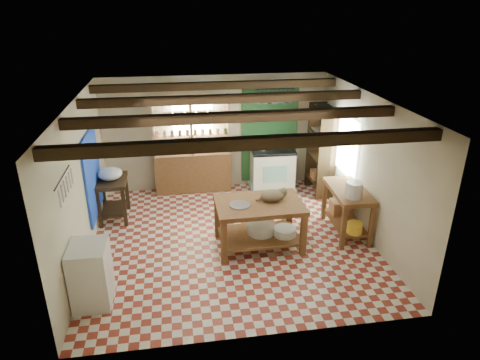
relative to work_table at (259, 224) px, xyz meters
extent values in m
cube|color=maroon|center=(-0.46, 0.29, -0.44)|extent=(5.00, 5.00, 0.02)
cube|color=#46464B|center=(-0.46, 0.29, 2.17)|extent=(5.00, 5.00, 0.02)
cube|color=beige|center=(-0.46, 2.79, 0.87)|extent=(5.00, 0.04, 2.60)
cube|color=beige|center=(-0.46, -2.21, 0.87)|extent=(5.00, 0.04, 2.60)
cube|color=beige|center=(-2.96, 0.29, 0.87)|extent=(0.04, 5.00, 2.60)
cube|color=beige|center=(2.04, 0.29, 0.87)|extent=(0.04, 5.00, 2.60)
cube|color=#352312|center=(-0.46, 0.29, 2.05)|extent=(5.00, 3.80, 0.15)
cube|color=blue|center=(-2.93, 1.19, 0.67)|extent=(0.04, 1.40, 1.60)
cube|color=#1F4E23|center=(0.79, 2.76, 0.82)|extent=(1.30, 0.04, 2.30)
cube|color=silver|center=(-0.96, 2.77, 1.27)|extent=(0.90, 0.02, 0.80)
cube|color=silver|center=(2.02, 1.29, 0.97)|extent=(0.02, 1.30, 1.20)
cube|color=black|center=(-2.90, -0.91, 1.35)|extent=(0.06, 0.90, 0.28)
cube|color=black|center=(0.79, 2.34, 1.75)|extent=(0.86, 0.12, 0.36)
cube|color=tan|center=(-1.01, 2.60, 0.67)|extent=(1.70, 0.34, 2.20)
cube|color=#352312|center=(1.82, 2.09, 0.57)|extent=(0.40, 0.86, 2.00)
cube|color=brown|center=(0.00, 0.00, 0.00)|extent=(1.52, 1.03, 0.85)
cube|color=white|center=(0.80, 2.44, 0.05)|extent=(1.00, 0.69, 0.96)
cube|color=#352312|center=(-2.66, 1.48, 0.00)|extent=(0.59, 0.85, 0.85)
cube|color=silver|center=(-2.68, -1.14, 0.04)|extent=(0.53, 0.63, 0.94)
cube|color=brown|center=(1.72, 0.22, 0.02)|extent=(0.68, 1.28, 0.90)
ellipsoid|color=olive|center=(0.25, 0.05, 0.52)|extent=(0.48, 0.40, 0.19)
cylinder|color=#ABACB3|center=(-0.35, -0.06, 0.44)|extent=(0.36, 0.36, 0.02)
cylinder|color=silver|center=(0.05, 0.05, -0.11)|extent=(0.51, 0.51, 0.17)
cylinder|color=silver|center=(0.45, -0.09, -0.13)|extent=(0.41, 0.41, 0.14)
cylinder|color=#ABACB3|center=(0.55, 2.45, 0.64)|extent=(0.18, 0.18, 0.21)
cylinder|color=black|center=(0.90, 2.43, 0.64)|extent=(0.18, 0.18, 0.22)
ellipsoid|color=silver|center=(-2.66, 1.48, 0.54)|extent=(0.47, 0.47, 0.23)
cylinder|color=silver|center=(1.65, -0.13, 0.61)|extent=(0.30, 0.30, 0.28)
cube|color=#AA7444|center=(1.73, 0.52, -0.05)|extent=(0.40, 0.33, 0.27)
cylinder|color=gold|center=(1.70, -0.23, -0.09)|extent=(0.28, 0.28, 0.20)
camera|label=1|loc=(-1.37, -6.51, 3.68)|focal=32.00mm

